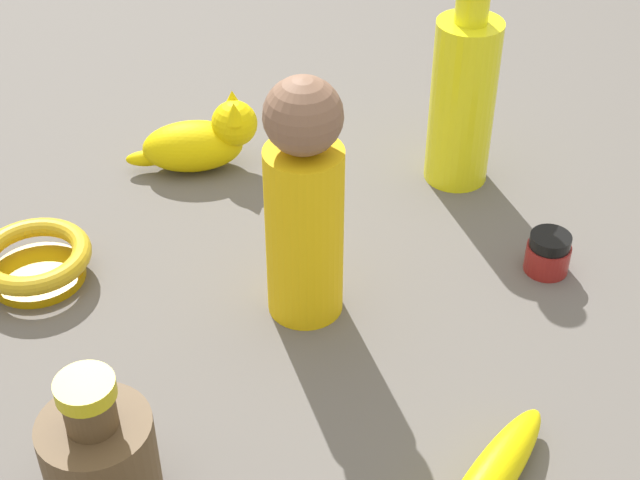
{
  "coord_description": "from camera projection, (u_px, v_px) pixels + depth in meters",
  "views": [
    {
      "loc": [
        -0.08,
        0.75,
        0.64
      ],
      "look_at": [
        0.0,
        0.0,
        0.05
      ],
      "focal_mm": 53.33,
      "sensor_mm": 36.0,
      "label": 1
    }
  ],
  "objects": [
    {
      "name": "bowl",
      "position": [
        35.0,
        260.0,
        0.97
      ],
      "size": [
        0.12,
        0.12,
        0.04
      ],
      "color": "#B98A07",
      "rests_on": "ground"
    },
    {
      "name": "person_figure_adult",
      "position": [
        304.0,
        204.0,
        0.88
      ],
      "size": [
        0.1,
        0.1,
        0.26
      ],
      "color": "yellow",
      "rests_on": "ground"
    },
    {
      "name": "bottle_short",
      "position": [
        100.0,
        455.0,
        0.74
      ],
      "size": [
        0.09,
        0.09,
        0.13
      ],
      "color": "brown",
      "rests_on": "ground"
    },
    {
      "name": "nail_polish_jar",
      "position": [
        548.0,
        253.0,
        0.99
      ],
      "size": [
        0.05,
        0.05,
        0.04
      ],
      "color": "maroon",
      "rests_on": "ground"
    },
    {
      "name": "cat_figurine",
      "position": [
        203.0,
        139.0,
        1.13
      ],
      "size": [
        0.16,
        0.09,
        0.09
      ],
      "color": "yellow",
      "rests_on": "ground"
    },
    {
      "name": "ground",
      "position": [
        320.0,
        278.0,
        0.99
      ],
      "size": [
        2.0,
        2.0,
        0.0
      ],
      "primitive_type": "plane",
      "color": "#5B5651"
    },
    {
      "name": "bottle_tall",
      "position": [
        463.0,
        96.0,
        1.07
      ],
      "size": [
        0.07,
        0.07,
        0.25
      ],
      "color": "yellow",
      "rests_on": "ground"
    }
  ]
}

